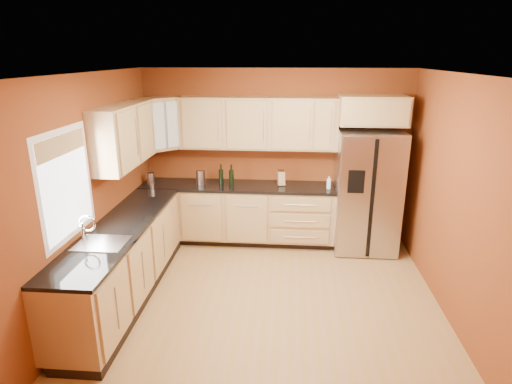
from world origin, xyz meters
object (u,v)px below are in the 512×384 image
wine_bottle_a (221,174)px  soap_dispenser (329,183)px  canister_left (151,178)px  refrigerator (367,191)px  knife_block (281,178)px

wine_bottle_a → soap_dispenser: bearing=-4.5°
canister_left → soap_dispenser: bearing=-0.0°
soap_dispenser → canister_left: bearing=180.0°
refrigerator → soap_dispenser: size_ratio=9.74×
canister_left → soap_dispenser: 2.65m
wine_bottle_a → knife_block: (0.90, -0.01, -0.05)m
canister_left → knife_block: 1.95m
refrigerator → canister_left: 3.20m
wine_bottle_a → canister_left: bearing=-173.2°
canister_left → wine_bottle_a: 1.05m
canister_left → knife_block: bearing=3.5°
soap_dispenser → wine_bottle_a: bearing=175.5°
knife_block → soap_dispenser: knife_block is taller
refrigerator → soap_dispenser: 0.56m
refrigerator → wine_bottle_a: refrigerator is taller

